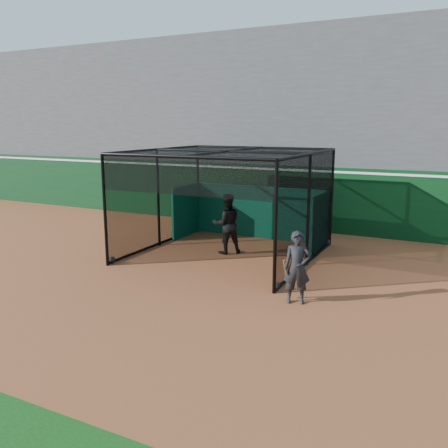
% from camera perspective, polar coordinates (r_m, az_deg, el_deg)
% --- Properties ---
extents(ground, '(120.00, 120.00, 0.00)m').
position_cam_1_polar(ground, '(12.29, -8.83, -7.66)').
color(ground, '#964E2B').
rests_on(ground, ground).
extents(outfield_wall, '(50.00, 0.50, 2.50)m').
position_cam_1_polar(outfield_wall, '(19.34, 5.79, 3.51)').
color(outfield_wall, '#093213').
rests_on(outfield_wall, ground).
extents(grandstand, '(50.00, 7.85, 8.95)m').
position_cam_1_polar(grandstand, '(22.70, 9.46, 12.72)').
color(grandstand, '#4C4C4F').
rests_on(grandstand, ground).
extents(batting_cage, '(5.32, 5.50, 3.27)m').
position_cam_1_polar(batting_cage, '(14.90, 0.44, 2.42)').
color(batting_cage, black).
rests_on(batting_cage, ground).
extents(batter, '(1.18, 1.16, 1.92)m').
position_cam_1_polar(batter, '(15.17, 0.32, 0.02)').
color(batter, black).
rests_on(batter, ground).
extents(on_deck_player, '(0.72, 0.60, 1.70)m').
position_cam_1_polar(on_deck_player, '(11.08, 8.78, -5.21)').
color(on_deck_player, black).
rests_on(on_deck_player, ground).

